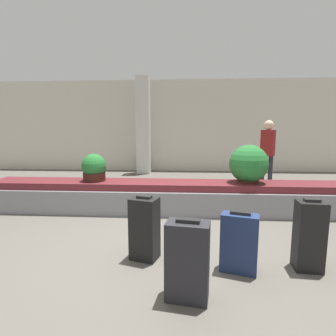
{
  "coord_description": "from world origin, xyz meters",
  "views": [
    {
      "loc": [
        0.29,
        -3.17,
        1.47
      ],
      "look_at": [
        0.0,
        1.46,
        0.79
      ],
      "focal_mm": 28.0,
      "sensor_mm": 36.0,
      "label": 1
    }
  ],
  "objects_px": {
    "pillar": "(143,126)",
    "suitcase_3": "(239,243)",
    "potted_plant_0": "(94,168)",
    "potted_plant_1": "(249,165)",
    "traveler_0": "(268,148)",
    "suitcase_1": "(188,261)",
    "suitcase_2": "(145,228)",
    "suitcase_0": "(309,236)"
  },
  "relations": [
    {
      "from": "suitcase_3",
      "to": "traveler_0",
      "type": "xyz_separation_m",
      "value": [
        1.52,
        4.15,
        0.71
      ]
    },
    {
      "from": "suitcase_0",
      "to": "traveler_0",
      "type": "height_order",
      "value": "traveler_0"
    },
    {
      "from": "suitcase_0",
      "to": "traveler_0",
      "type": "distance_m",
      "value": 4.19
    },
    {
      "from": "suitcase_3",
      "to": "pillar",
      "type": "bearing_deg",
      "value": 123.83
    },
    {
      "from": "potted_plant_0",
      "to": "traveler_0",
      "type": "distance_m",
      "value": 4.31
    },
    {
      "from": "suitcase_2",
      "to": "traveler_0",
      "type": "distance_m",
      "value": 4.73
    },
    {
      "from": "pillar",
      "to": "potted_plant_1",
      "type": "distance_m",
      "value": 4.93
    },
    {
      "from": "suitcase_2",
      "to": "suitcase_3",
      "type": "height_order",
      "value": "suitcase_2"
    },
    {
      "from": "suitcase_3",
      "to": "potted_plant_0",
      "type": "xyz_separation_m",
      "value": [
        -2.22,
        2.03,
        0.46
      ]
    },
    {
      "from": "potted_plant_0",
      "to": "traveler_0",
      "type": "bearing_deg",
      "value": 29.6
    },
    {
      "from": "suitcase_1",
      "to": "potted_plant_0",
      "type": "distance_m",
      "value": 3.05
    },
    {
      "from": "suitcase_1",
      "to": "suitcase_2",
      "type": "bearing_deg",
      "value": 133.28
    },
    {
      "from": "suitcase_1",
      "to": "potted_plant_0",
      "type": "relative_size",
      "value": 1.46
    },
    {
      "from": "suitcase_2",
      "to": "suitcase_3",
      "type": "relative_size",
      "value": 1.15
    },
    {
      "from": "suitcase_0",
      "to": "traveler_0",
      "type": "relative_size",
      "value": 0.45
    },
    {
      "from": "suitcase_0",
      "to": "pillar",
      "type": "bearing_deg",
      "value": 117.96
    },
    {
      "from": "potted_plant_0",
      "to": "potted_plant_1",
      "type": "relative_size",
      "value": 0.74
    },
    {
      "from": "suitcase_2",
      "to": "potted_plant_1",
      "type": "bearing_deg",
      "value": 66.04
    },
    {
      "from": "potted_plant_0",
      "to": "potted_plant_1",
      "type": "distance_m",
      "value": 2.78
    },
    {
      "from": "pillar",
      "to": "suitcase_1",
      "type": "distance_m",
      "value": 6.96
    },
    {
      "from": "suitcase_1",
      "to": "traveler_0",
      "type": "distance_m",
      "value": 5.12
    },
    {
      "from": "suitcase_1",
      "to": "potted_plant_1",
      "type": "distance_m",
      "value": 2.8
    },
    {
      "from": "suitcase_1",
      "to": "traveler_0",
      "type": "xyz_separation_m",
      "value": [
        2.06,
        4.64,
        0.67
      ]
    },
    {
      "from": "suitcase_1",
      "to": "suitcase_2",
      "type": "height_order",
      "value": "suitcase_2"
    },
    {
      "from": "potted_plant_0",
      "to": "traveler_0",
      "type": "xyz_separation_m",
      "value": [
        3.74,
        2.13,
        0.25
      ]
    },
    {
      "from": "pillar",
      "to": "suitcase_2",
      "type": "xyz_separation_m",
      "value": [
        0.94,
        -6.0,
        -1.24
      ]
    },
    {
      "from": "suitcase_0",
      "to": "suitcase_3",
      "type": "bearing_deg",
      "value": -169.25
    },
    {
      "from": "suitcase_2",
      "to": "suitcase_3",
      "type": "bearing_deg",
      "value": 4.88
    },
    {
      "from": "suitcase_0",
      "to": "suitcase_2",
      "type": "bearing_deg",
      "value": 179.9
    },
    {
      "from": "traveler_0",
      "to": "suitcase_1",
      "type": "bearing_deg",
      "value": 104.7
    },
    {
      "from": "pillar",
      "to": "suitcase_3",
      "type": "distance_m",
      "value": 6.64
    },
    {
      "from": "traveler_0",
      "to": "suitcase_2",
      "type": "bearing_deg",
      "value": 95.81
    },
    {
      "from": "pillar",
      "to": "suitcase_0",
      "type": "xyz_separation_m",
      "value": [
        2.7,
        -6.13,
        -1.23
      ]
    },
    {
      "from": "suitcase_3",
      "to": "potted_plant_1",
      "type": "xyz_separation_m",
      "value": [
        0.55,
        2.04,
        0.55
      ]
    },
    {
      "from": "potted_plant_1",
      "to": "traveler_0",
      "type": "height_order",
      "value": "traveler_0"
    },
    {
      "from": "suitcase_0",
      "to": "traveler_0",
      "type": "xyz_separation_m",
      "value": [
        0.78,
        4.07,
        0.65
      ]
    },
    {
      "from": "suitcase_1",
      "to": "pillar",
      "type": "bearing_deg",
      "value": 110.82
    },
    {
      "from": "suitcase_2",
      "to": "traveler_0",
      "type": "bearing_deg",
      "value": 74.03
    },
    {
      "from": "pillar",
      "to": "suitcase_1",
      "type": "xyz_separation_m",
      "value": [
        1.43,
        -6.7,
        -1.25
      ]
    },
    {
      "from": "suitcase_1",
      "to": "suitcase_3",
      "type": "relative_size",
      "value": 1.13
    },
    {
      "from": "suitcase_1",
      "to": "potted_plant_0",
      "type": "bearing_deg",
      "value": 132.68
    },
    {
      "from": "suitcase_2",
      "to": "traveler_0",
      "type": "relative_size",
      "value": 0.43
    }
  ]
}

